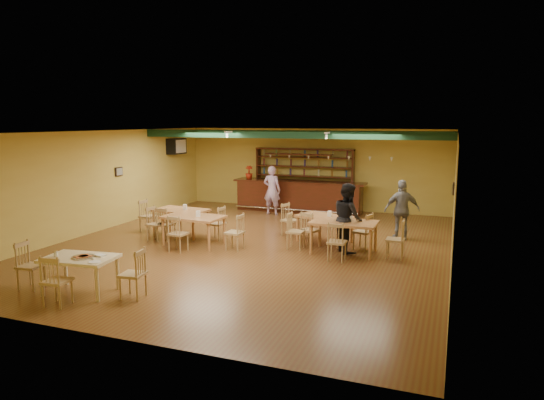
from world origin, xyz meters
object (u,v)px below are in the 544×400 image
at_px(dining_table_d, 344,237).
at_px(patron_right_a, 348,218).
at_px(dining_table_c, 194,230).
at_px(near_table, 80,275).
at_px(dining_table_a, 181,222).
at_px(dining_table_b, 324,229).
at_px(patron_bar, 272,190).
at_px(bar_counter, 299,196).

relative_size(dining_table_d, patron_right_a, 0.92).
bearing_deg(dining_table_c, patron_right_a, 14.18).
distance_m(dining_table_c, dining_table_d, 3.97).
bearing_deg(near_table, dining_table_d, 41.71).
height_order(dining_table_a, dining_table_c, dining_table_c).
bearing_deg(dining_table_b, dining_table_c, -135.99).
xyz_separation_m(dining_table_b, dining_table_d, (0.74, -0.95, 0.04)).
bearing_deg(dining_table_d, patron_bar, 129.62).
relative_size(near_table, patron_right_a, 0.76).
bearing_deg(dining_table_c, dining_table_b, 29.45).
xyz_separation_m(bar_counter, dining_table_b, (2.03, -4.13, -0.20)).
xyz_separation_m(bar_counter, dining_table_d, (2.77, -5.09, -0.16)).
distance_m(dining_table_b, patron_right_a, 1.24).
relative_size(dining_table_a, patron_bar, 0.88).
height_order(dining_table_c, near_table, dining_table_c).
xyz_separation_m(dining_table_c, patron_right_a, (3.99, 0.74, 0.49)).
xyz_separation_m(dining_table_b, near_table, (-3.38, -5.58, -0.01)).
relative_size(dining_table_d, patron_bar, 0.94).
bearing_deg(dining_table_a, dining_table_d, 1.89).
bearing_deg(patron_bar, bar_counter, -130.94).
distance_m(dining_table_a, dining_table_b, 4.15).
bearing_deg(patron_right_a, near_table, 106.15).
distance_m(dining_table_d, near_table, 6.20).
distance_m(dining_table_d, patron_right_a, 0.50).
distance_m(bar_counter, near_table, 9.81).
distance_m(near_table, patron_bar, 8.92).
bearing_deg(bar_counter, near_table, -97.95).
bearing_deg(dining_table_d, dining_table_a, 176.62).
bearing_deg(bar_counter, patron_bar, -131.92).
height_order(dining_table_c, patron_bar, patron_bar).
xyz_separation_m(dining_table_c, dining_table_d, (3.93, 0.58, 0.01)).
xyz_separation_m(dining_table_d, patron_bar, (-3.51, 4.26, 0.46)).
bearing_deg(patron_bar, near_table, 87.02).
bearing_deg(patron_bar, dining_table_d, 130.43).
height_order(dining_table_b, near_table, dining_table_b).
xyz_separation_m(dining_table_a, dining_table_d, (4.84, -0.30, 0.02)).
xyz_separation_m(dining_table_d, near_table, (-4.12, -4.63, -0.05)).
distance_m(dining_table_a, near_table, 4.98).
relative_size(dining_table_b, patron_right_a, 0.83).
relative_size(dining_table_c, near_table, 1.18).
distance_m(bar_counter, dining_table_d, 5.79).
distance_m(bar_counter, patron_right_a, 5.69).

